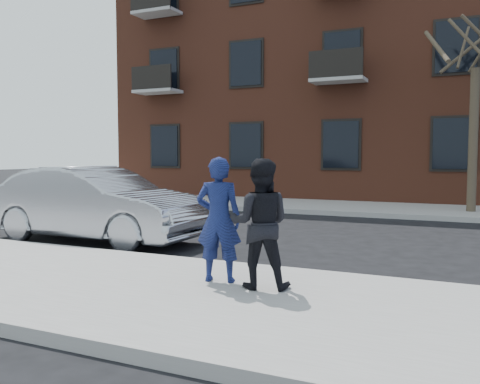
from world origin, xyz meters
The scene contains 10 objects.
ground centered at (0.00, 0.00, 0.00)m, with size 100.00×100.00×0.00m, color black.
near_sidewalk centered at (0.00, -0.25, 0.07)m, with size 50.00×3.50×0.15m, color gray.
near_curb centered at (0.00, 1.55, 0.07)m, with size 50.00×0.10×0.15m, color #999691.
far_sidewalk centered at (0.00, 11.25, 0.07)m, with size 50.00×3.50×0.15m, color gray.
far_curb centered at (0.00, 9.45, 0.07)m, with size 50.00×0.10×0.15m, color #999691.
apartment_building centered at (2.00, 18.00, 6.16)m, with size 24.30×10.30×12.30m.
street_tree centered at (4.50, 11.00, 5.52)m, with size 3.60×3.60×6.80m.
silver_sedan centered at (-2.66, 2.86, 0.79)m, with size 1.67×4.79×1.58m, color #999BA3.
man_hoodie centered at (1.50, 0.40, 0.97)m, with size 0.68×0.54×1.65m.
man_peacoat centered at (2.11, 0.33, 0.96)m, with size 0.93×0.81×1.62m.
Camera 1 is at (4.51, -5.50, 1.82)m, focal length 38.00 mm.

